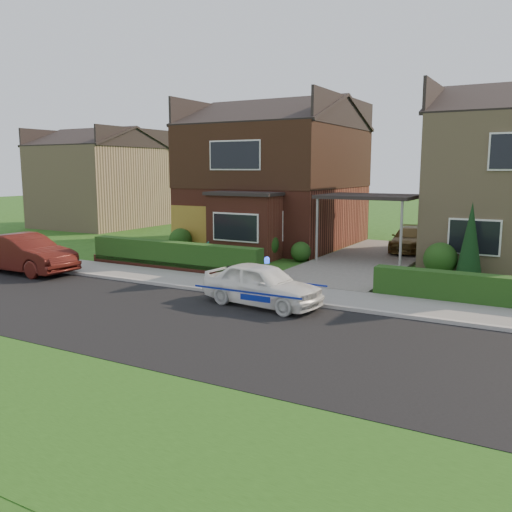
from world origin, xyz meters
The scene contains 24 objects.
ground centered at (0.00, 0.00, 0.00)m, with size 120.00×120.00×0.00m, color #1F4713.
road centered at (0.00, 0.00, 0.00)m, with size 60.00×6.00×0.02m, color black.
kerb centered at (0.00, 3.05, 0.06)m, with size 60.00×0.16×0.12m, color #9E9993.
sidewalk centered at (0.00, 4.10, 0.05)m, with size 60.00×2.00×0.10m, color slate.
grass_verge centered at (0.00, -5.00, 0.00)m, with size 60.00×4.00×0.01m, color #1F4713.
driveway centered at (0.00, 11.00, 0.06)m, with size 3.80×12.00×0.12m, color #666059.
house_left centered at (-5.78, 13.90, 3.81)m, with size 7.50×9.53×7.25m.
carport_link centered at (0.00, 10.95, 2.66)m, with size 3.80×3.00×2.77m.
garage_door centered at (-8.25, 9.96, 1.05)m, with size 2.20×0.10×2.10m, color olive.
dwarf_wall centered at (-5.80, 5.30, 0.18)m, with size 7.70×0.25×0.36m, color brown.
hedge_left centered at (-5.80, 5.45, 0.00)m, with size 7.50×0.55×0.90m, color #183A12.
hedge_right centered at (5.80, 5.35, 0.00)m, with size 7.50×0.55×0.80m, color #183A12.
shrub_left_far centered at (-8.50, 9.50, 0.54)m, with size 1.08×1.08×1.08m, color #183A12.
shrub_left_mid centered at (-4.00, 9.30, 0.66)m, with size 1.32×1.32×1.32m, color #183A12.
shrub_left_near centered at (-2.40, 9.60, 0.42)m, with size 0.84×0.84×0.84m, color #183A12.
shrub_right_near centered at (3.20, 9.40, 0.60)m, with size 1.20×1.20×1.20m, color #183A12.
conifer_a centered at (4.20, 9.20, 1.30)m, with size 0.90×0.90×2.60m, color black.
neighbour_left centered at (-20.00, 16.00, 2.60)m, with size 6.50×7.00×5.20m, color tan.
police_car centered at (-0.33, 2.40, 0.60)m, with size 3.25×3.69×1.37m.
driveway_car centered at (1.00, 14.03, 0.66)m, with size 1.50×3.69×1.07m, color brown.
street_car centered at (-10.31, 2.40, 0.71)m, with size 4.31×1.50×1.42m, color #47130F.
potted_plant_a centered at (-6.32, 8.44, 0.35)m, with size 0.37×0.25×0.71m, color gray.
potted_plant_b centered at (-4.93, 6.51, 0.36)m, with size 0.32×0.40×0.73m, color gray.
potted_plant_c centered at (-4.60, 6.61, 0.35)m, with size 0.39×0.39×0.69m, color gray.
Camera 1 is at (6.74, -10.64, 3.83)m, focal length 38.00 mm.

